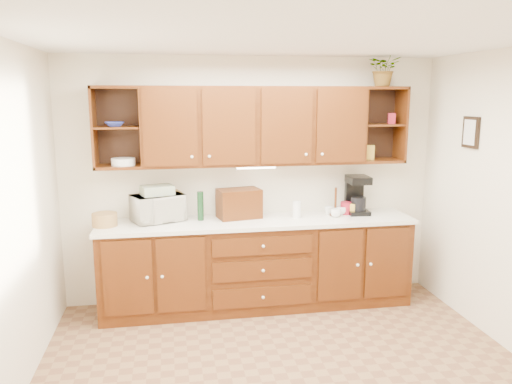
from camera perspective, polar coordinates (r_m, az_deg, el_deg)
name	(u,v)px	position (r m, az deg, el deg)	size (l,w,h in m)	color
floor	(289,379)	(4.20, 3.84, -20.59)	(4.00, 4.00, 0.00)	brown
ceiling	(294,36)	(3.60, 4.38, 17.39)	(4.00, 4.00, 0.00)	white
back_wall	(253,180)	(5.37, -0.38, 1.35)	(4.00, 4.00, 0.00)	beige
left_wall	(1,231)	(3.76, -27.09, -4.03)	(3.50, 3.50, 0.00)	beige
base_cabinets	(257,265)	(5.29, 0.17, -8.30)	(3.20, 0.60, 0.90)	#391806
countertop	(258,221)	(5.15, 0.19, -3.39)	(3.24, 0.64, 0.04)	silver
upper_cabinets	(256,126)	(5.15, 0.01, 7.58)	(3.20, 0.33, 0.80)	#391806
undercabinet_light	(256,167)	(5.13, 0.01, 2.83)	(0.40, 0.05, 0.03)	white
framed_picture	(471,132)	(5.23, 23.35, 6.28)	(0.03, 0.24, 0.30)	black
wicker_basket	(105,220)	(5.10, -16.91, -3.04)	(0.24, 0.24, 0.13)	#A87F46
microwave	(158,208)	(5.16, -11.16, -1.79)	(0.49, 0.33, 0.27)	white
towel_stack	(157,190)	(5.12, -11.23, 0.21)	(0.31, 0.23, 0.09)	#D3C863
wine_bottle	(200,206)	(5.12, -6.37, -1.60)	(0.06, 0.06, 0.30)	black
woven_tray	(172,217)	(5.31, -9.57, -2.79)	(0.31, 0.31, 0.02)	#A87F46
bread_box	(239,203)	(5.20, -1.96, -1.32)	(0.43, 0.27, 0.30)	#391806
mug_tree	(335,211)	(5.39, 9.04, -2.15)	(0.27, 0.27, 0.30)	#391806
canister_red	(346,208)	(5.45, 10.23, -1.82)	(0.11, 0.11, 0.13)	maroon
canister_white	(297,210)	(5.23, 4.67, -2.01)	(0.09, 0.09, 0.17)	white
canister_yellow	(353,209)	(5.45, 11.01, -1.93)	(0.08, 0.08, 0.12)	gold
coffee_maker	(357,195)	(5.50, 11.45, -0.36)	(0.23, 0.30, 0.41)	black
bowl_stack	(114,124)	(5.07, -15.88, 7.46)	(0.19, 0.19, 0.05)	#2A379C
plate_stack	(123,162)	(5.10, -14.93, 3.37)	(0.23, 0.23, 0.07)	white
pantry_box_yellow	(370,152)	(5.51, 12.91, 4.44)	(0.09, 0.07, 0.15)	gold
pantry_box_red	(392,119)	(5.57, 15.23, 8.11)	(0.07, 0.07, 0.11)	maroon
potted_plant	(384,69)	(5.48, 14.47, 13.50)	(0.33, 0.28, 0.36)	#999999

